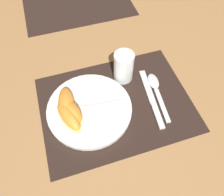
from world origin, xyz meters
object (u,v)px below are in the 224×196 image
object	(u,v)px
knife	(152,99)
citrus_wedge_2	(69,117)
spoon	(155,87)
citrus_wedge_0	(67,106)
juice_glass	(123,68)
plate	(89,108)
fork	(90,108)
citrus_wedge_1	(71,112)

from	to	relation	value
knife	citrus_wedge_2	xyz separation A→B (m)	(-0.25, -0.00, 0.03)
spoon	citrus_wedge_0	distance (m)	0.28
juice_glass	citrus_wedge_0	xyz separation A→B (m)	(-0.20, -0.07, -0.01)
plate	knife	xyz separation A→B (m)	(0.19, -0.02, -0.01)
plate	knife	world-z (taller)	plate
spoon	knife	bearing A→B (deg)	-127.31
juice_glass	citrus_wedge_2	size ratio (longest dim) A/B	0.87
spoon	citrus_wedge_2	bearing A→B (deg)	-172.47
knife	citrus_wedge_0	bearing A→B (deg)	171.71
plate	juice_glass	size ratio (longest dim) A/B	2.45
plate	citrus_wedge_2	world-z (taller)	citrus_wedge_2
spoon	fork	size ratio (longest dim) A/B	0.91
spoon	citrus_wedge_1	world-z (taller)	citrus_wedge_1
knife	spoon	distance (m)	0.05
knife	citrus_wedge_0	xyz separation A→B (m)	(-0.25, 0.04, 0.03)
spoon	citrus_wedge_2	size ratio (longest dim) A/B	1.56
citrus_wedge_0	citrus_wedge_2	distance (m)	0.04
plate	citrus_wedge_2	xyz separation A→B (m)	(-0.06, -0.02, 0.03)
citrus_wedge_0	citrus_wedge_1	xyz separation A→B (m)	(0.01, -0.02, -0.00)
citrus_wedge_1	citrus_wedge_2	distance (m)	0.02
citrus_wedge_2	plate	bearing A→B (deg)	20.69
knife	fork	size ratio (longest dim) A/B	1.08
citrus_wedge_0	citrus_wedge_2	size ratio (longest dim) A/B	1.13
citrus_wedge_2	citrus_wedge_0	bearing A→B (deg)	88.15
juice_glass	citrus_wedge_2	distance (m)	0.23
plate	citrus_wedge_1	xyz separation A→B (m)	(-0.05, -0.01, 0.03)
fork	citrus_wedge_2	world-z (taller)	citrus_wedge_2
spoon	citrus_wedge_2	distance (m)	0.28
spoon	citrus_wedge_0	size ratio (longest dim) A/B	1.39
citrus_wedge_0	fork	bearing A→B (deg)	-16.41
spoon	fork	world-z (taller)	fork
fork	citrus_wedge_2	distance (m)	0.07
juice_glass	citrus_wedge_2	bearing A→B (deg)	-150.76
juice_glass	citrus_wedge_1	bearing A→B (deg)	-152.62
juice_glass	knife	xyz separation A→B (m)	(0.06, -0.11, -0.04)
juice_glass	spoon	distance (m)	0.12
plate	spoon	world-z (taller)	plate
spoon	citrus_wedge_0	xyz separation A→B (m)	(-0.28, -0.00, 0.03)
knife	citrus_wedge_2	distance (m)	0.25
fork	knife	bearing A→B (deg)	-5.51
knife	citrus_wedge_1	size ratio (longest dim) A/B	2.05
juice_glass	spoon	world-z (taller)	juice_glass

